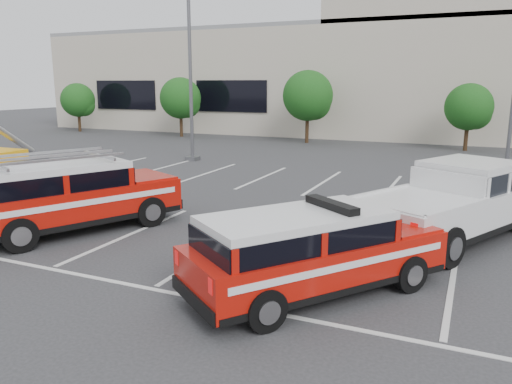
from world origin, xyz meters
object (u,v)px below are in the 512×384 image
at_px(convention_building, 409,74).
at_px(white_pickup, 457,209).
at_px(tree_far_left, 79,101).
at_px(fire_chief_suv, 312,257).
at_px(tree_left, 182,100).
at_px(ladder_suv, 71,200).
at_px(tree_mid_left, 309,97).
at_px(light_pole_left, 190,59).
at_px(tree_mid_right, 470,109).

xyz_separation_m(convention_building, white_pickup, (5.12, -28.68, -3.93)).
bearing_deg(tree_far_left, fire_chief_suv, -40.53).
bearing_deg(tree_left, ladder_suv, -64.86).
bearing_deg(tree_mid_left, white_pickup, -61.57).
xyz_separation_m(convention_building, light_pole_left, (-8.18, -19.86, 0.47)).
height_order(tree_far_left, white_pickup, tree_far_left).
bearing_deg(tree_mid_right, ladder_suv, -112.89).
relative_size(tree_far_left, light_pole_left, 0.39).
bearing_deg(white_pickup, fire_chief_suv, -88.59).
bearing_deg(tree_far_left, convention_building, 21.37).
height_order(tree_mid_left, ladder_suv, tree_mid_left).
distance_m(tree_far_left, ladder_suv, 30.45).
xyz_separation_m(convention_building, fire_chief_suv, (2.75, -33.61, -3.99)).
xyz_separation_m(light_pole_left, fire_chief_suv, (10.93, -13.75, -4.46)).
bearing_deg(tree_mid_right, tree_left, 180.00).
relative_size(tree_mid_right, fire_chief_suv, 0.77).
relative_size(tree_left, white_pickup, 0.65).
relative_size(convention_building, ladder_suv, 10.29).
relative_size(tree_far_left, fire_chief_suv, 0.77).
distance_m(tree_far_left, fire_chief_suv, 36.66).
bearing_deg(tree_far_left, tree_mid_left, 0.00).
bearing_deg(light_pole_left, tree_left, 124.52).
distance_m(tree_mid_right, ladder_suv, 24.40).
height_order(convention_building, tree_left, convention_building).
bearing_deg(light_pole_left, convention_building, 67.61).
relative_size(tree_far_left, tree_mid_right, 1.00).
bearing_deg(white_pickup, tree_left, 164.09).
bearing_deg(white_pickup, convention_building, 127.24).
bearing_deg(tree_left, tree_mid_right, -0.00).
height_order(fire_chief_suv, white_pickup, white_pickup).
distance_m(convention_building, light_pole_left, 21.49).
height_order(tree_far_left, tree_mid_left, tree_mid_left).
relative_size(tree_left, light_pole_left, 0.43).
xyz_separation_m(tree_left, white_pickup, (20.21, -18.86, -1.98)).
bearing_deg(tree_mid_left, fire_chief_suv, -71.77).
relative_size(tree_mid_left, light_pole_left, 0.47).
height_order(tree_mid_right, fire_chief_suv, tree_mid_right).
distance_m(fire_chief_suv, white_pickup, 5.47).
height_order(tree_mid_right, white_pickup, tree_mid_right).
distance_m(white_pickup, ladder_suv, 10.32).
relative_size(tree_left, fire_chief_suv, 0.86).
bearing_deg(tree_left, convention_building, 33.05).
bearing_deg(light_pole_left, tree_mid_right, 37.50).
xyz_separation_m(fire_chief_suv, white_pickup, (2.37, 4.93, 0.06)).
distance_m(light_pole_left, ladder_suv, 13.61).
bearing_deg(convention_building, tree_far_left, -158.63).
relative_size(tree_far_left, tree_left, 0.90).
bearing_deg(ladder_suv, tree_far_left, 158.59).
bearing_deg(tree_mid_right, fire_chief_suv, -95.20).
distance_m(tree_far_left, tree_mid_left, 20.01).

